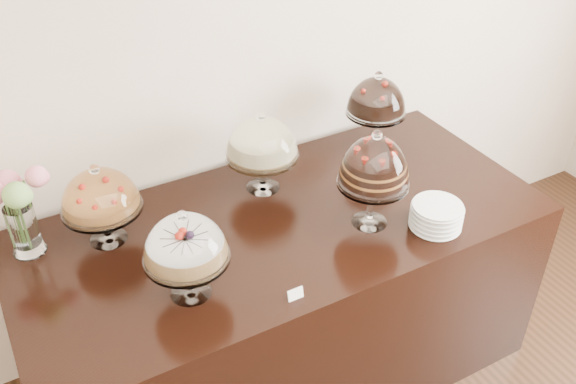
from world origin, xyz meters
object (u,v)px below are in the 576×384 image
cake_stand_cheesecake (262,141)px  cake_stand_dark_choco (377,100)px  flower_vase (16,206)px  plate_stack (436,216)px  cake_stand_fruit_tart (100,194)px  display_counter (283,299)px  cake_stand_sugar_sponge (185,244)px  cake_stand_choco_layer (374,165)px

cake_stand_cheesecake → cake_stand_dark_choco: size_ratio=0.92×
flower_vase → plate_stack: 1.63m
cake_stand_fruit_tart → plate_stack: cake_stand_fruit_tart is taller
flower_vase → plate_stack: flower_vase is taller
cake_stand_fruit_tart → plate_stack: 1.33m
display_counter → cake_stand_cheesecake: (0.04, 0.26, 0.69)m
plate_stack → cake_stand_sugar_sponge: bearing=173.1°
display_counter → cake_stand_dark_choco: size_ratio=5.35×
cake_stand_cheesecake → plate_stack: cake_stand_cheesecake is taller
cake_stand_fruit_tart → plate_stack: size_ratio=1.69×
cake_stand_fruit_tart → plate_stack: bearing=-25.5°
cake_stand_cheesecake → plate_stack: 0.79m
cake_stand_sugar_sponge → cake_stand_dark_choco: bearing=23.3°
cake_stand_choco_layer → cake_stand_dark_choco: 0.57m
flower_vase → plate_stack: (1.48, -0.65, -0.16)m
cake_stand_dark_choco → cake_stand_choco_layer: bearing=-126.3°
display_counter → cake_stand_fruit_tart: cake_stand_fruit_tart is taller
cake_stand_sugar_sponge → cake_stand_choco_layer: bearing=2.1°
cake_stand_fruit_tart → cake_stand_cheesecake: bearing=1.8°
flower_vase → cake_stand_dark_choco: bearing=-1.2°
display_counter → cake_stand_fruit_tart: (-0.66, 0.24, 0.67)m
cake_stand_cheesecake → cake_stand_dark_choco: 0.61m
display_counter → plate_stack: 0.80m
display_counter → flower_vase: 1.20m
cake_stand_choco_layer → flower_vase: cake_stand_choco_layer is taller
cake_stand_sugar_sponge → flower_vase: 0.70m
cake_stand_choco_layer → cake_stand_cheesecake: size_ratio=1.15×
display_counter → cake_stand_sugar_sponge: bearing=-157.0°
cake_stand_sugar_sponge → cake_stand_fruit_tart: size_ratio=1.04×
cake_stand_dark_choco → cake_stand_fruit_tart: size_ratio=1.17×
cake_stand_cheesecake → cake_stand_fruit_tart: size_ratio=1.07×
cake_stand_cheesecake → plate_stack: bearing=-50.4°
display_counter → cake_stand_choco_layer: bearing=-29.5°
cake_stand_dark_choco → flower_vase: cake_stand_dark_choco is taller
cake_stand_sugar_sponge → flower_vase: (-0.46, 0.53, -0.02)m
cake_stand_sugar_sponge → cake_stand_dark_choco: cake_stand_dark_choco is taller
cake_stand_sugar_sponge → cake_stand_cheesecake: (0.53, 0.47, 0.01)m
flower_vase → cake_stand_fruit_tart: bearing=-15.7°
display_counter → cake_stand_cheesecake: bearing=80.4°
cake_stand_cheesecake → cake_stand_fruit_tart: bearing=-178.2°
cake_stand_sugar_sponge → cake_stand_choco_layer: cake_stand_choco_layer is taller
plate_stack → display_counter: bearing=148.1°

